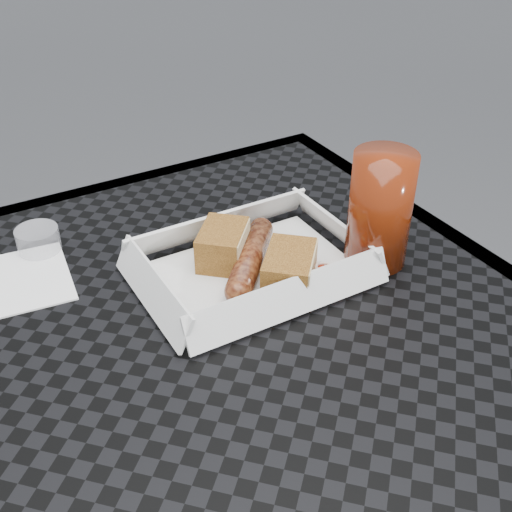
{
  "coord_description": "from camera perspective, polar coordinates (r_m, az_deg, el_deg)",
  "views": [
    {
      "loc": [
        -0.16,
        -0.41,
        1.17
      ],
      "look_at": [
        0.13,
        0.09,
        0.78
      ],
      "focal_mm": 45.0,
      "sensor_mm": 36.0,
      "label": 1
    }
  ],
  "objects": [
    {
      "name": "bread_far",
      "position": [
        0.69,
        2.96,
        -1.09
      ],
      "size": [
        0.09,
        0.09,
        0.04
      ],
      "primitive_type": "cube",
      "rotation": [
        0.0,
        0.0,
        0.84
      ],
      "color": "#8F5E23",
      "rests_on": "food_tray"
    },
    {
      "name": "bread_near",
      "position": [
        0.73,
        -2.98,
        0.98
      ],
      "size": [
        0.08,
        0.08,
        0.04
      ],
      "primitive_type": "cube",
      "rotation": [
        0.0,
        0.0,
        0.84
      ],
      "color": "#8F5E23",
      "rests_on": "food_tray"
    },
    {
      "name": "patio_table",
      "position": [
        0.66,
        -6.06,
        -14.86
      ],
      "size": [
        0.8,
        0.8,
        0.74
      ],
      "color": "black",
      "rests_on": "ground"
    },
    {
      "name": "drink_glass",
      "position": [
        0.72,
        10.97,
        4.08
      ],
      "size": [
        0.07,
        0.07,
        0.13
      ],
      "primitive_type": "cylinder",
      "color": "#5F1B08",
      "rests_on": "patio_table"
    },
    {
      "name": "condiment_cup_empty",
      "position": [
        0.79,
        -18.79,
        1.34
      ],
      "size": [
        0.05,
        0.05,
        0.03
      ],
      "primitive_type": "cylinder",
      "color": "silver",
      "rests_on": "patio_table"
    },
    {
      "name": "bratwurst",
      "position": [
        0.72,
        -0.52,
        -0.21
      ],
      "size": [
        0.11,
        0.12,
        0.03
      ],
      "rotation": [
        0.0,
        0.0,
        0.84
      ],
      "color": "brown",
      "rests_on": "food_tray"
    },
    {
      "name": "napkin",
      "position": [
        0.76,
        -20.75,
        -2.16
      ],
      "size": [
        0.13,
        0.13,
        0.0
      ],
      "primitive_type": "cube",
      "rotation": [
        0.0,
        0.0,
        -0.11
      ],
      "color": "white",
      "rests_on": "patio_table"
    },
    {
      "name": "food_tray",
      "position": [
        0.72,
        -0.4,
        -1.45
      ],
      "size": [
        0.22,
        0.15,
        0.0
      ],
      "primitive_type": "cube",
      "color": "white",
      "rests_on": "patio_table"
    },
    {
      "name": "veg_garnish",
      "position": [
        0.72,
        6.48,
        -1.37
      ],
      "size": [
        0.03,
        0.03,
        0.0
      ],
      "color": "red",
      "rests_on": "food_tray"
    }
  ]
}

